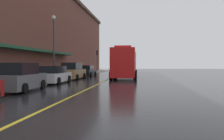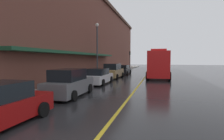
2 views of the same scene
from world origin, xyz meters
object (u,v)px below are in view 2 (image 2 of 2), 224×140
parked_car_3 (113,71)px  fire_truck (158,65)px  traffic_light_near (130,56)px  parked_car_1 (69,83)px  parked_car_4 (123,70)px  street_lamp_left (97,44)px  parking_meter_0 (54,79)px  parked_car_2 (98,76)px  parking_meter_1 (90,72)px

parked_car_3 → fire_truck: bearing=-73.8°
traffic_light_near → parked_car_1: bearing=-87.8°
parked_car_1 → parked_car_4: size_ratio=1.00×
street_lamp_left → parked_car_1: bearing=-80.1°
parked_car_3 → parked_car_1: bearing=-178.0°
fire_truck → traffic_light_near: bearing=-161.7°
parked_car_4 → parking_meter_0: parked_car_4 is taller
parked_car_2 → parked_car_3: 5.93m
parked_car_2 → parking_meter_1: size_ratio=3.52×
parking_meter_0 → street_lamp_left: (-0.60, 10.94, 3.34)m
fire_truck → parking_meter_0: bearing=-28.6°
parked_car_3 → street_lamp_left: bearing=113.9°
parked_car_1 → parking_meter_1: 7.39m
parked_car_4 → traffic_light_near: (-1.42, 16.12, 2.42)m
parked_car_1 → fire_truck: fire_truck is taller
parked_car_1 → street_lamp_left: 12.07m
parked_car_1 → parked_car_3: (-0.08, 12.14, 0.03)m
parked_car_3 → traffic_light_near: bearing=4.9°
parked_car_1 → parked_car_4: bearing=-2.1°
parked_car_4 → traffic_light_near: size_ratio=1.06×
parked_car_1 → parked_car_2: parked_car_1 is taller
parking_meter_0 → traffic_light_near: (0.06, 33.86, 2.10)m
parked_car_2 → street_lamp_left: size_ratio=0.68×
parked_car_3 → parking_meter_0: (-1.31, -11.72, 0.18)m
parked_car_2 → fire_truck: size_ratio=0.59×
fire_truck → street_lamp_left: bearing=-73.9°
traffic_light_near → parking_meter_1: bearing=-90.1°
parked_car_2 → traffic_light_near: size_ratio=1.09×
fire_truck → parking_meter_1: bearing=-48.4°
parking_meter_1 → street_lamp_left: street_lamp_left is taller
parked_car_4 → traffic_light_near: traffic_light_near is taller
parked_car_2 → fire_truck: bearing=-37.8°
parked_car_2 → street_lamp_left: (-1.91, 5.15, 3.66)m
street_lamp_left → parked_car_2: bearing=-69.6°
fire_truck → parking_meter_1: size_ratio=5.96×
parked_car_1 → fire_truck: (5.69, 13.64, 0.90)m
traffic_light_near → fire_truck: bearing=-71.2°
parked_car_1 → traffic_light_near: (-1.33, 34.28, 2.31)m
parked_car_2 → traffic_light_near: bearing=2.6°
parked_car_1 → parking_meter_0: 1.47m
parking_meter_0 → traffic_light_near: traffic_light_near is taller
fire_truck → parking_meter_0: (-7.08, -13.22, -0.68)m
parked_car_3 → street_lamp_left: 4.08m
parked_car_2 → parking_meter_1: parked_car_2 is taller
parked_car_3 → parked_car_4: size_ratio=1.05×
parked_car_1 → parked_car_2: 6.21m
parked_car_4 → parking_meter_1: size_ratio=3.43×
parked_car_3 → traffic_light_near: size_ratio=1.12×
traffic_light_near → parked_car_3: bearing=-86.8°
traffic_light_near → parked_car_4: bearing=-85.0°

